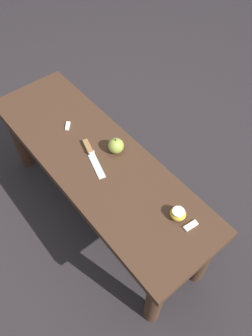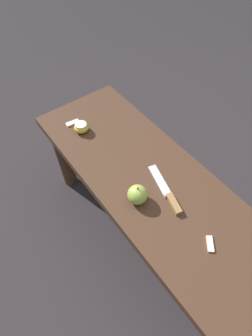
{
  "view_description": "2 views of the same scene",
  "coord_description": "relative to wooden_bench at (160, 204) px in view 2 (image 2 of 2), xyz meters",
  "views": [
    {
      "loc": [
        -0.8,
        0.48,
        1.65
      ],
      "look_at": [
        -0.15,
        -0.06,
        0.53
      ],
      "focal_mm": 35.0,
      "sensor_mm": 36.0,
      "label": 1
    },
    {
      "loc": [
        0.32,
        -0.41,
        1.33
      ],
      "look_at": [
        -0.15,
        -0.06,
        0.53
      ],
      "focal_mm": 28.0,
      "sensor_mm": 36.0,
      "label": 2
    }
  ],
  "objects": [
    {
      "name": "apple_cut",
      "position": [
        -0.45,
        -0.08,
        0.12
      ],
      "size": [
        0.06,
        0.06,
        0.04
      ],
      "color": "gold",
      "rests_on": "wooden_bench"
    },
    {
      "name": "wooden_bench",
      "position": [
        0.0,
        0.0,
        0.0
      ],
      "size": [
        1.29,
        0.42,
        0.5
      ],
      "color": "#472D1E",
      "rests_on": "ground_plane"
    },
    {
      "name": "ground_plane",
      "position": [
        0.0,
        0.0,
        -0.4
      ],
      "size": [
        8.0,
        8.0,
        0.0
      ],
      "primitive_type": "plane",
      "color": "#2D282B"
    },
    {
      "name": "apple_whole",
      "position": [
        -0.03,
        -0.1,
        0.14
      ],
      "size": [
        0.07,
        0.07,
        0.08
      ],
      "color": "#9EB747",
      "rests_on": "wooden_bench"
    },
    {
      "name": "apple_slice_near_knife",
      "position": [
        -0.51,
        -0.09,
        0.1
      ],
      "size": [
        0.03,
        0.06,
        0.01
      ],
      "color": "white",
      "rests_on": "wooden_bench"
    },
    {
      "name": "knife",
      "position": [
        0.03,
        0.0,
        0.11
      ],
      "size": [
        0.23,
        0.09,
        0.02
      ],
      "rotation": [
        0.0,
        0.0,
        2.87
      ],
      "color": "silver",
      "rests_on": "wooden_bench"
    },
    {
      "name": "apple_slice_center",
      "position": [
        0.24,
        -0.01,
        0.1
      ],
      "size": [
        0.05,
        0.05,
        0.01
      ],
      "color": "white",
      "rests_on": "wooden_bench"
    }
  ]
}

